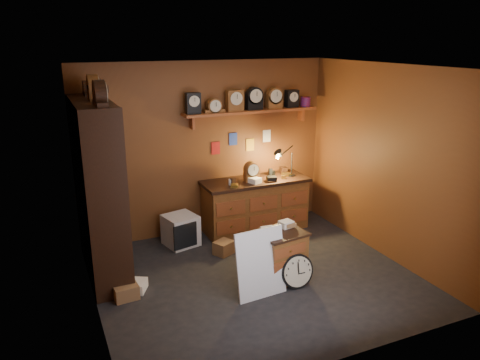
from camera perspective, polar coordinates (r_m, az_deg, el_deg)
The scene contains 11 objects.
floor at distance 6.28m, azimuth 1.90°, elevation -11.82°, with size 4.00×4.00×0.00m, color black.
room_shell at distance 5.76m, azimuth 2.00°, elevation 3.92°, with size 4.02×3.62×2.71m.
shelving_unit at distance 6.21m, azimuth -17.15°, elevation -0.34°, with size 0.47×1.60×2.58m.
workbench at distance 7.57m, azimuth 1.88°, elevation -2.68°, with size 1.72×0.66×1.36m.
low_cabinet at distance 6.10m, azimuth 5.01°, elevation -8.91°, with size 0.65×0.57×0.75m.
big_round_clock at distance 6.01m, azimuth 6.94°, elevation -10.97°, with size 0.44×0.15×0.45m.
white_panel at distance 5.92m, azimuth 2.51°, elevation -13.77°, with size 0.65×0.03×0.87m, color silver.
mini_fridge at distance 7.15m, azimuth -7.23°, elevation -6.10°, with size 0.54×0.56×0.47m.
floor_box_a at distance 5.96m, azimuth -13.75°, elevation -13.07°, with size 0.28×0.24×0.17m, color olive.
floor_box_b at distance 6.10m, azimuth -12.43°, elevation -12.51°, with size 0.21×0.25×0.13m, color white.
floor_box_c at distance 6.86m, azimuth -2.01°, elevation -8.25°, with size 0.26×0.22×0.20m, color olive.
Camera 1 is at (-2.41, -4.94, 3.03)m, focal length 35.00 mm.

